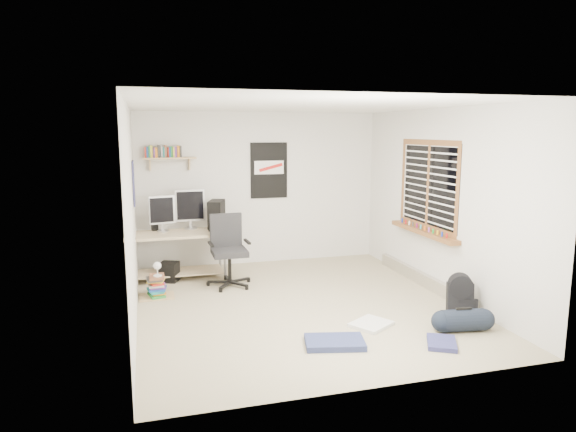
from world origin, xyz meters
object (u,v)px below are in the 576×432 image
object	(u,v)px
backpack	(460,299)
book_stack	(157,286)
office_chair	(229,252)
duffel_bag	(463,319)
desk	(177,255)

from	to	relation	value
backpack	book_stack	distance (m)	3.89
backpack	book_stack	world-z (taller)	backpack
office_chair	duffel_bag	bearing A→B (deg)	-49.62
backpack	duffel_bag	distance (m)	0.52
office_chair	backpack	distance (m)	3.15
desk	office_chair	bearing A→B (deg)	-22.00
office_chair	desk	bearing A→B (deg)	137.28
desk	backpack	world-z (taller)	desk
backpack	duffel_bag	bearing A→B (deg)	-94.84
office_chair	book_stack	xyz separation A→B (m)	(-1.03, -0.23, -0.34)
duffel_bag	office_chair	bearing A→B (deg)	141.67
desk	book_stack	bearing A→B (deg)	-93.86
desk	book_stack	world-z (taller)	desk
backpack	duffel_bag	world-z (taller)	backpack
desk	duffel_bag	xyz separation A→B (m)	(2.91, -2.96, -0.22)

